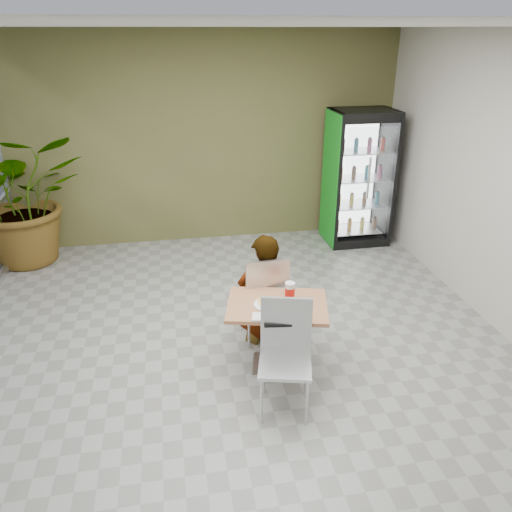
# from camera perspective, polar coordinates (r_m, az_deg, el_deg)

# --- Properties ---
(ground) EXTENTS (7.00, 7.00, 0.00)m
(ground) POSITION_cam_1_polar(r_m,az_deg,el_deg) (5.33, -1.56, -12.08)
(ground) COLOR gray
(ground) RESTS_ON ground
(room_envelope) EXTENTS (6.00, 7.00, 3.20)m
(room_envelope) POSITION_cam_1_polar(r_m,az_deg,el_deg) (4.56, -1.79, 4.26)
(room_envelope) COLOR beige
(room_envelope) RESTS_ON ground
(dining_table) EXTENTS (1.09, 0.88, 0.75)m
(dining_table) POSITION_cam_1_polar(r_m,az_deg,el_deg) (4.97, 2.39, -7.64)
(dining_table) COLOR #A87148
(dining_table) RESTS_ON ground
(chair_far) EXTENTS (0.48, 0.49, 1.04)m
(chair_far) POSITION_cam_1_polar(r_m,az_deg,el_deg) (5.34, 1.04, -4.25)
(chair_far) COLOR silver
(chair_far) RESTS_ON ground
(chair_near) EXTENTS (0.56, 0.56, 1.04)m
(chair_near) POSITION_cam_1_polar(r_m,az_deg,el_deg) (4.52, 3.40, -10.23)
(chair_near) COLOR silver
(chair_near) RESTS_ON ground
(seated_woman) EXTENTS (0.59, 0.40, 1.56)m
(seated_woman) POSITION_cam_1_polar(r_m,az_deg,el_deg) (5.45, 0.85, -5.17)
(seated_woman) COLOR black
(seated_woman) RESTS_ON ground
(pizza_plate) EXTENTS (0.36, 0.33, 0.03)m
(pizza_plate) POSITION_cam_1_polar(r_m,az_deg,el_deg) (4.83, 1.26, -5.45)
(pizza_plate) COLOR white
(pizza_plate) RESTS_ON dining_table
(soda_cup) EXTENTS (0.10, 0.10, 0.18)m
(soda_cup) POSITION_cam_1_polar(r_m,az_deg,el_deg) (4.91, 3.89, -4.02)
(soda_cup) COLOR white
(soda_cup) RESTS_ON dining_table
(napkin_stack) EXTENTS (0.17, 0.17, 0.02)m
(napkin_stack) POSITION_cam_1_polar(r_m,az_deg,el_deg) (4.63, 0.44, -6.99)
(napkin_stack) COLOR white
(napkin_stack) RESTS_ON dining_table
(cafeteria_tray) EXTENTS (0.47, 0.37, 0.02)m
(cafeteria_tray) POSITION_cam_1_polar(r_m,az_deg,el_deg) (4.64, 3.49, -6.93)
(cafeteria_tray) COLOR black
(cafeteria_tray) RESTS_ON dining_table
(beverage_fridge) EXTENTS (0.96, 0.74, 2.09)m
(beverage_fridge) POSITION_cam_1_polar(r_m,az_deg,el_deg) (8.06, 11.63, 8.69)
(beverage_fridge) COLOR black
(beverage_fridge) RESTS_ON ground
(potted_plant) EXTENTS (2.05, 1.89, 1.91)m
(potted_plant) POSITION_cam_1_polar(r_m,az_deg,el_deg) (7.93, -24.98, 5.94)
(potted_plant) COLOR #2A6729
(potted_plant) RESTS_ON ground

